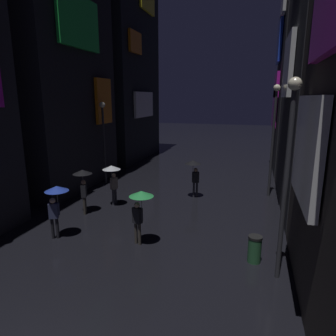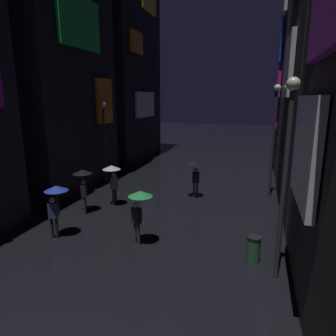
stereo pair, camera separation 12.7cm
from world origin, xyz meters
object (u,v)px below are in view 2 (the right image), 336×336
at_px(streetlamp_left_far, 104,133).
at_px(pedestrian_far_right_clear, 112,174).
at_px(streetlamp_right_near, 286,161).
at_px(pedestrian_foreground_left_black, 194,168).
at_px(pedestrian_midstreet_left_blue, 55,197).
at_px(pedestrian_midstreet_centre_black, 83,179).
at_px(pedestrian_near_crossing_green, 139,203).
at_px(trash_bin, 253,249).
at_px(streetlamp_right_far, 274,129).

bearing_deg(streetlamp_left_far, pedestrian_far_right_clear, -57.04).
bearing_deg(streetlamp_right_near, pedestrian_foreground_left_black, 120.85).
height_order(pedestrian_foreground_left_black, pedestrian_midstreet_left_blue, same).
bearing_deg(pedestrian_midstreet_centre_black, pedestrian_foreground_left_black, 39.16).
distance_m(pedestrian_near_crossing_green, streetlamp_left_far, 8.93).
bearing_deg(pedestrian_foreground_left_black, streetlamp_right_near, -59.15).
relative_size(pedestrian_near_crossing_green, pedestrian_midstreet_left_blue, 1.00).
distance_m(pedestrian_far_right_clear, pedestrian_midstreet_centre_black, 1.57).
height_order(pedestrian_midstreet_left_blue, streetlamp_right_near, streetlamp_right_near).
relative_size(streetlamp_left_far, trash_bin, 5.55).
xyz_separation_m(pedestrian_midstreet_centre_black, streetlamp_right_near, (8.55, -3.01, 2.01)).
bearing_deg(streetlamp_right_far, pedestrian_near_crossing_green, -123.01).
relative_size(pedestrian_foreground_left_black, streetlamp_left_far, 0.41).
xyz_separation_m(pedestrian_foreground_left_black, streetlamp_left_far, (-5.99, 1.17, 1.59)).
distance_m(pedestrian_near_crossing_green, pedestrian_far_right_clear, 4.55).
height_order(pedestrian_foreground_left_black, streetlamp_right_near, streetlamp_right_near).
distance_m(pedestrian_midstreet_left_blue, streetlamp_left_far, 7.86).
relative_size(pedestrian_near_crossing_green, pedestrian_foreground_left_black, 1.00).
distance_m(pedestrian_far_right_clear, streetlamp_left_far, 4.53).
height_order(pedestrian_midstreet_centre_black, streetlamp_right_near, streetlamp_right_near).
bearing_deg(pedestrian_near_crossing_green, streetlamp_right_far, 56.99).
distance_m(pedestrian_midstreet_left_blue, streetlamp_right_far, 11.44).
xyz_separation_m(pedestrian_foreground_left_black, pedestrian_midstreet_left_blue, (-4.12, -6.29, 0.00)).
bearing_deg(pedestrian_midstreet_centre_black, pedestrian_far_right_clear, 56.55).
relative_size(pedestrian_midstreet_centre_black, streetlamp_right_near, 0.36).
xyz_separation_m(streetlamp_left_far, streetlamp_right_near, (10.00, -7.88, 0.42)).
bearing_deg(trash_bin, streetlamp_right_far, 84.65).
xyz_separation_m(pedestrian_far_right_clear, pedestrian_midstreet_centre_black, (-0.86, -1.31, 0.00)).
bearing_deg(pedestrian_far_right_clear, streetlamp_right_near, -29.32).
bearing_deg(pedestrian_near_crossing_green, streetlamp_right_near, -9.37).
distance_m(pedestrian_foreground_left_black, streetlamp_right_far, 4.76).
bearing_deg(streetlamp_right_far, pedestrian_far_right_clear, -153.25).
bearing_deg(pedestrian_far_right_clear, streetlamp_right_far, 26.75).
bearing_deg(pedestrian_far_right_clear, pedestrian_near_crossing_green, -50.74).
relative_size(pedestrian_near_crossing_green, pedestrian_midstreet_centre_black, 1.00).
bearing_deg(streetlamp_left_far, streetlamp_right_far, 1.80).
distance_m(pedestrian_foreground_left_black, streetlamp_right_near, 8.07).
relative_size(streetlamp_right_near, trash_bin, 6.39).
xyz_separation_m(pedestrian_far_right_clear, pedestrian_foreground_left_black, (3.68, 2.39, 0.00)).
bearing_deg(streetlamp_right_far, pedestrian_midstreet_centre_black, -148.79).
xyz_separation_m(pedestrian_far_right_clear, streetlamp_left_far, (-2.31, 3.56, 1.59)).
bearing_deg(streetlamp_right_far, pedestrian_midstreet_left_blue, -136.27).
bearing_deg(streetlamp_right_near, trash_bin, 133.95).
relative_size(pedestrian_midstreet_centre_black, streetlamp_right_far, 0.35).
distance_m(pedestrian_near_crossing_green, pedestrian_midstreet_left_blue, 3.34).
distance_m(streetlamp_left_far, streetlamp_right_near, 12.74).
xyz_separation_m(streetlamp_left_far, streetlamp_right_far, (10.00, 0.31, 0.50)).
distance_m(pedestrian_midstreet_centre_black, trash_bin, 8.27).
height_order(pedestrian_near_crossing_green, streetlamp_right_far, streetlamp_right_far).
relative_size(pedestrian_foreground_left_black, pedestrian_midstreet_left_blue, 1.00).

